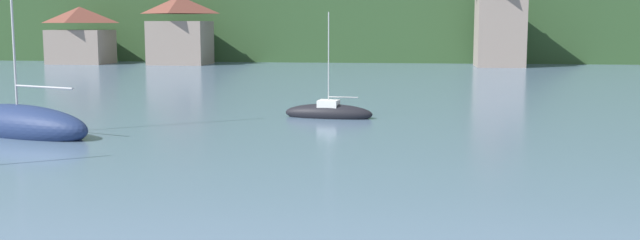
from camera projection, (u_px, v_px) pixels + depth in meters
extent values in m
ellipsoid|color=#38562D|center=(362.00, 10.00, 137.35)|extent=(246.40, 48.97, 56.95)
cube|color=gray|center=(81.00, 47.00, 84.69)|extent=(6.48, 5.35, 3.91)
pyramid|color=brown|center=(80.00, 15.00, 84.21)|extent=(6.80, 5.62, 1.87)
cube|color=gray|center=(181.00, 43.00, 83.34)|extent=(6.36, 5.67, 4.91)
pyramid|color=brown|center=(180.00, 5.00, 82.77)|extent=(6.68, 5.96, 1.99)
cube|color=gray|center=(500.00, 32.00, 78.84)|extent=(5.01, 5.69, 7.41)
ellipsoid|color=navy|center=(18.00, 125.00, 30.49)|extent=(7.96, 4.74, 1.77)
cylinder|color=#ADADB2|center=(44.00, 87.00, 29.52)|extent=(3.06, 1.22, 0.08)
ellipsoid|color=black|center=(329.00, 113.00, 36.06)|extent=(4.56, 1.83, 0.95)
cylinder|color=#B7B7BC|center=(329.00, 60.00, 35.72)|extent=(0.05, 0.05, 4.72)
cylinder|color=#ADADB2|center=(343.00, 97.00, 35.77)|extent=(1.48, 0.24, 0.05)
cube|color=silver|center=(329.00, 104.00, 36.00)|extent=(1.10, 1.04, 0.40)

